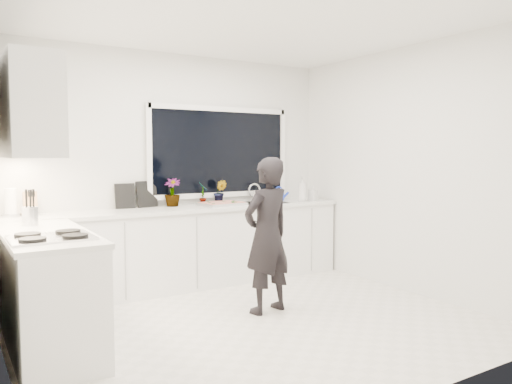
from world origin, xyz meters
TOP-DOWN VIEW (x-y plane):
  - floor at (0.00, 0.00)m, footprint 4.00×3.50m
  - wall_back at (0.00, 1.76)m, footprint 4.00×0.02m
  - wall_right at (2.01, 0.00)m, footprint 0.02×3.50m
  - ceiling at (0.00, 0.00)m, footprint 4.00×3.50m
  - window at (0.60, 1.73)m, footprint 1.80×0.02m
  - base_cabinets_back at (0.00, 1.45)m, footprint 3.92×0.58m
  - base_cabinets_left at (-1.67, 0.35)m, footprint 0.58×1.60m
  - countertop_back at (0.00, 1.44)m, footprint 3.94×0.62m
  - countertop_left at (-1.67, 0.35)m, footprint 0.62×1.60m
  - upper_cabinets at (-1.79, 0.70)m, footprint 0.34×2.10m
  - sink at (1.05, 1.45)m, footprint 0.58×0.42m
  - faucet at (1.05, 1.65)m, footprint 0.03×0.03m
  - stovetop at (-1.69, -0.00)m, footprint 0.56×0.48m
  - person at (0.28, 0.18)m, footprint 0.60×0.45m
  - pizza_tray at (0.45, 1.42)m, footprint 0.54×0.43m
  - pizza at (0.45, 1.42)m, footprint 0.49×0.38m
  - watering_can at (1.40, 1.61)m, footprint 0.16×0.16m
  - paper_towel_roll at (-1.79, 1.55)m, footprint 0.14×0.14m
  - knife_block at (-1.61, 1.59)m, footprint 0.14×0.11m
  - utensil_crock at (-1.72, 0.80)m, footprint 0.15×0.15m
  - picture_frame_large at (-0.63, 1.69)m, footprint 0.22×0.03m
  - picture_frame_small at (-0.37, 1.69)m, footprint 0.25×0.06m
  - herb_plants at (0.15, 1.61)m, footprint 0.85×0.25m
  - soap_bottles at (1.60, 1.30)m, footprint 0.32×0.18m

SIDE VIEW (x-z plane):
  - floor at x=0.00m, z-range -0.02..0.00m
  - base_cabinets_back at x=0.00m, z-range 0.00..0.88m
  - base_cabinets_left at x=-1.67m, z-range 0.00..0.88m
  - person at x=0.28m, z-range 0.00..1.50m
  - sink at x=1.05m, z-range 0.80..0.94m
  - countertop_back at x=0.00m, z-range 0.88..0.92m
  - countertop_left at x=-1.67m, z-range 0.88..0.92m
  - stovetop at x=-1.69m, z-range 0.92..0.95m
  - pizza_tray at x=0.45m, z-range 0.92..0.95m
  - pizza at x=0.45m, z-range 0.95..0.96m
  - watering_can at x=1.40m, z-range 0.92..1.05m
  - utensil_crock at x=-1.72m, z-range 0.92..1.08m
  - faucet at x=1.05m, z-range 0.92..1.14m
  - knife_block at x=-1.61m, z-range 0.92..1.14m
  - paper_towel_roll at x=-1.79m, z-range 0.92..1.18m
  - picture_frame_large at x=-0.63m, z-range 0.92..1.20m
  - soap_bottles at x=1.60m, z-range 0.90..1.23m
  - picture_frame_small at x=-0.37m, z-range 0.92..1.22m
  - herb_plants at x=0.15m, z-range 0.91..1.24m
  - wall_back at x=0.00m, z-range 0.00..2.70m
  - wall_right at x=2.01m, z-range 0.00..2.70m
  - window at x=0.60m, z-range 1.05..2.05m
  - upper_cabinets at x=-1.79m, z-range 1.50..2.20m
  - ceiling at x=0.00m, z-range 2.70..2.72m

